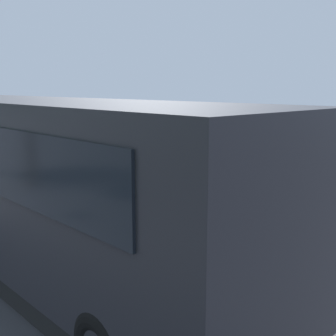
{
  "coord_description": "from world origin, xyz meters",
  "views": [
    {
      "loc": [
        -8.57,
        8.17,
        3.47
      ],
      "look_at": [
        0.46,
        -0.75,
        1.1
      ],
      "focal_mm": 46.54,
      "sensor_mm": 36.0,
      "label": 1
    }
  ],
  "objects_px": {
    "tour_bus": "(33,182)",
    "stunt_motorcycle": "(172,152)",
    "parked_motorcycle_dark": "(173,233)",
    "parked_motorcycle_silver": "(88,209)",
    "spectator_centre": "(126,185)",
    "spectator_left": "(160,187)",
    "spectator_right": "(105,175)",
    "spectator_far_left": "(183,197)"
  },
  "relations": [
    {
      "from": "spectator_left",
      "to": "parked_motorcycle_silver",
      "type": "relative_size",
      "value": 0.87
    },
    {
      "from": "spectator_far_left",
      "to": "parked_motorcycle_silver",
      "type": "height_order",
      "value": "spectator_far_left"
    },
    {
      "from": "spectator_left",
      "to": "parked_motorcycle_silver",
      "type": "xyz_separation_m",
      "value": [
        1.35,
        1.22,
        -0.58
      ]
    },
    {
      "from": "stunt_motorcycle",
      "to": "spectator_centre",
      "type": "bearing_deg",
      "value": 123.05
    },
    {
      "from": "parked_motorcycle_dark",
      "to": "parked_motorcycle_silver",
      "type": "bearing_deg",
      "value": 4.47
    },
    {
      "from": "tour_bus",
      "to": "spectator_far_left",
      "type": "relative_size",
      "value": 6.53
    },
    {
      "from": "parked_motorcycle_dark",
      "to": "spectator_right",
      "type": "bearing_deg",
      "value": -13.7
    },
    {
      "from": "parked_motorcycle_dark",
      "to": "stunt_motorcycle",
      "type": "height_order",
      "value": "stunt_motorcycle"
    },
    {
      "from": "parked_motorcycle_silver",
      "to": "spectator_centre",
      "type": "bearing_deg",
      "value": -114.14
    },
    {
      "from": "spectator_right",
      "to": "stunt_motorcycle",
      "type": "bearing_deg",
      "value": -66.4
    },
    {
      "from": "parked_motorcycle_silver",
      "to": "stunt_motorcycle",
      "type": "height_order",
      "value": "stunt_motorcycle"
    },
    {
      "from": "spectator_far_left",
      "to": "parked_motorcycle_dark",
      "type": "xyz_separation_m",
      "value": [
        -0.46,
        0.77,
        -0.55
      ]
    },
    {
      "from": "stunt_motorcycle",
      "to": "spectator_left",
      "type": "bearing_deg",
      "value": 132.25
    },
    {
      "from": "parked_motorcycle_silver",
      "to": "stunt_motorcycle",
      "type": "xyz_separation_m",
      "value": [
        2.72,
        -5.71,
        0.53
      ]
    },
    {
      "from": "spectator_left",
      "to": "spectator_centre",
      "type": "relative_size",
      "value": 1.04
    },
    {
      "from": "tour_bus",
      "to": "parked_motorcycle_silver",
      "type": "relative_size",
      "value": 5.51
    },
    {
      "from": "parked_motorcycle_dark",
      "to": "spectator_far_left",
      "type": "bearing_deg",
      "value": -59.35
    },
    {
      "from": "spectator_far_left",
      "to": "spectator_left",
      "type": "xyz_separation_m",
      "value": [
        0.98,
        -0.23,
        0.03
      ]
    },
    {
      "from": "spectator_far_left",
      "to": "parked_motorcycle_silver",
      "type": "relative_size",
      "value": 0.84
    },
    {
      "from": "parked_motorcycle_dark",
      "to": "spectator_centre",
      "type": "bearing_deg",
      "value": -15.97
    },
    {
      "from": "spectator_left",
      "to": "stunt_motorcycle",
      "type": "distance_m",
      "value": 6.06
    },
    {
      "from": "tour_bus",
      "to": "stunt_motorcycle",
      "type": "xyz_separation_m",
      "value": [
        3.87,
        -7.71,
        -0.63
      ]
    },
    {
      "from": "tour_bus",
      "to": "spectator_centre",
      "type": "height_order",
      "value": "tour_bus"
    },
    {
      "from": "spectator_far_left",
      "to": "spectator_left",
      "type": "relative_size",
      "value": 0.97
    },
    {
      "from": "spectator_centre",
      "to": "stunt_motorcycle",
      "type": "relative_size",
      "value": 0.88
    },
    {
      "from": "spectator_far_left",
      "to": "spectator_centre",
      "type": "xyz_separation_m",
      "value": [
        1.93,
        0.09,
        -0.01
      ]
    },
    {
      "from": "tour_bus",
      "to": "spectator_centre",
      "type": "xyz_separation_m",
      "value": [
        0.74,
        -2.9,
        -0.63
      ]
    },
    {
      "from": "spectator_far_left",
      "to": "stunt_motorcycle",
      "type": "distance_m",
      "value": 6.91
    },
    {
      "from": "spectator_right",
      "to": "parked_motorcycle_silver",
      "type": "xyz_separation_m",
      "value": [
        -0.7,
        1.07,
        -0.6
      ]
    },
    {
      "from": "spectator_left",
      "to": "spectator_centre",
      "type": "distance_m",
      "value": 1.0
    },
    {
      "from": "stunt_motorcycle",
      "to": "parked_motorcycle_silver",
      "type": "bearing_deg",
      "value": 115.51
    },
    {
      "from": "spectator_left",
      "to": "spectator_right",
      "type": "xyz_separation_m",
      "value": [
        2.05,
        0.15,
        0.02
      ]
    },
    {
      "from": "tour_bus",
      "to": "parked_motorcycle_silver",
      "type": "distance_m",
      "value": 2.58
    },
    {
      "from": "tour_bus",
      "to": "stunt_motorcycle",
      "type": "distance_m",
      "value": 8.65
    },
    {
      "from": "spectator_centre",
      "to": "parked_motorcycle_dark",
      "type": "xyz_separation_m",
      "value": [
        -2.39,
        0.68,
        -0.53
      ]
    },
    {
      "from": "tour_bus",
      "to": "stunt_motorcycle",
      "type": "height_order",
      "value": "tour_bus"
    },
    {
      "from": "parked_motorcycle_silver",
      "to": "parked_motorcycle_dark",
      "type": "bearing_deg",
      "value": -175.53
    },
    {
      "from": "spectator_far_left",
      "to": "spectator_right",
      "type": "relative_size",
      "value": 0.96
    },
    {
      "from": "spectator_left",
      "to": "spectator_right",
      "type": "distance_m",
      "value": 2.05
    },
    {
      "from": "spectator_far_left",
      "to": "parked_motorcycle_dark",
      "type": "relative_size",
      "value": 0.84
    },
    {
      "from": "tour_bus",
      "to": "spectator_centre",
      "type": "relative_size",
      "value": 6.6
    },
    {
      "from": "spectator_right",
      "to": "stunt_motorcycle",
      "type": "xyz_separation_m",
      "value": [
        2.03,
        -4.64,
        -0.07
      ]
    }
  ]
}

